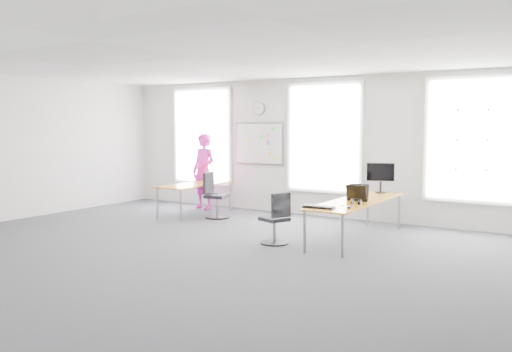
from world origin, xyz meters
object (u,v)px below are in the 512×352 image
Objects in this scene: desk_left at (196,186)px; keyboard at (319,207)px; chair_right at (276,222)px; headphones at (355,202)px; monitor at (381,175)px; person at (204,171)px; chair_left at (215,198)px; desk_right at (357,203)px.

keyboard is at bearing -24.15° from desk_left.
keyboard is (0.81, -0.08, 0.32)m from chair_right.
headphones is (4.14, -1.03, 0.10)m from desk_left.
desk_left is at bearing 149.44° from keyboard.
keyboard is 2.37m from monitor.
person is at bearing -102.94° from chair_right.
chair_left is at bearing 172.22° from monitor.
chair_left reaches higher than desk_left.
chair_right is at bearing 167.82° from keyboard.
desk_right is at bearing -108.73° from chair_left.
chair_right is at bearing -132.82° from desk_right.
chair_right is 0.87m from keyboard.
chair_left is 5.64× the size of headphones.
chair_left is at bearing 146.90° from keyboard.
monitor reaches higher than chair_left.
monitor is at bearing -88.78° from chair_left.
monitor is (4.36, -0.16, 0.14)m from person.
chair_left reaches higher than desk_right.
monitor is (0.16, 2.34, 0.33)m from keyboard.
desk_right is at bearing 98.46° from headphones.
monitor is at bearing 90.66° from desk_right.
monitor is (0.97, 2.26, 0.65)m from chair_right.
keyboard reaches higher than desk_left.
keyboard is at bearing -98.68° from desk_right.
person is (-4.37, 1.35, 0.25)m from desk_right.
desk_right is at bearing 74.91° from keyboard.
person is at bearing 37.27° from chair_left.
person is (-0.97, 0.87, 0.46)m from chair_left.
desk_left is 10.96× the size of headphones.
person is (-0.39, 0.79, 0.26)m from desk_left.
keyboard is at bearing -127.47° from chair_left.
chair_left is 0.55× the size of person.
chair_right reaches higher than headphones.
keyboard is 0.75m from headphones.
person is 3.59× the size of keyboard.
chair_left is 1.70× the size of monitor.
headphones is 0.30× the size of monitor.
chair_right is 5.03× the size of headphones.
chair_right is at bearing -162.90° from headphones.
desk_left is 4.27m from headphones.
chair_left reaches higher than chair_right.
person reaches higher than chair_left.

